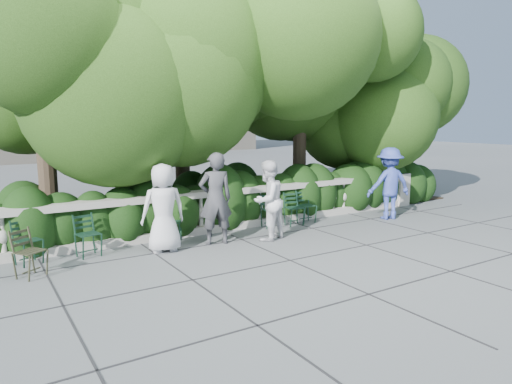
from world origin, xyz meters
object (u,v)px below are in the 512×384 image
chair_weathered (38,278)px  person_businessman (163,208)px  chair_e (309,224)px  person_older_blue (389,183)px  person_woman_grey (216,199)px  chair_d (273,228)px  chair_a (92,258)px  chair_c (172,244)px  person_casual_man (268,200)px  chair_b (34,266)px  chair_f (297,226)px

chair_weathered → person_businessman: bearing=-25.3°
chair_e → person_businessman: person_businessman is taller
person_older_blue → person_woman_grey: bearing=13.2°
person_older_blue → chair_e: bearing=-1.0°
chair_d → chair_a: bearing=-170.3°
chair_c → person_woman_grey: (0.81, -0.50, 0.98)m
chair_a → person_casual_man: bearing=-21.5°
chair_a → person_woman_grey: (2.48, -0.33, 0.98)m
chair_b → chair_f: bearing=-22.9°
chair_a → chair_c: same height
chair_d → person_businessman: bearing=-163.7°
chair_d → chair_b: bearing=-171.8°
chair_a → person_casual_man: person_casual_man is taller
chair_d → chair_weathered: size_ratio=1.00×
chair_c → person_casual_man: size_ratio=0.48×
chair_b → chair_f: 5.94m
chair_c → chair_d: 2.64m
chair_a → chair_weathered: 1.24m
chair_a → chair_b: size_ratio=1.00×
person_woman_grey → person_older_blue: 5.07m
chair_c → person_businessman: (-0.33, -0.46, 0.89)m
chair_e → person_older_blue: bearing=-13.9°
chair_a → chair_weathered: same height
chair_f → chair_a: bearing=-171.8°
chair_d → chair_f: size_ratio=1.00×
chair_b → chair_d: same height
chair_f → chair_c: bearing=-174.5°
person_woman_grey → person_older_blue: bearing=-170.5°
person_casual_man → person_woman_grey: bearing=-36.6°
chair_weathered → chair_a: bearing=-0.9°
person_businessman → chair_f: bearing=-169.1°
person_older_blue → person_businessman: bearing=13.3°
chair_a → chair_c: 1.68m
chair_c → person_businessman: size_ratio=0.47×
chair_f → person_older_blue: person_older_blue is taller
chair_f → person_older_blue: size_ratio=0.44×
chair_b → person_businessman: size_ratio=0.47×
person_businessman → chair_weathered: bearing=15.1°
chair_c → chair_f: 3.26m
chair_c → chair_weathered: bearing=-135.1°
chair_weathered → chair_b: bearing=53.5°
chair_d → chair_e: (1.07, -0.06, 0.00)m
chair_b → chair_d: bearing=-21.6°
chair_b → chair_d: 5.32m
chair_e → chair_b: bearing=-177.4°
chair_d → person_older_blue: person_older_blue is taller
chair_weathered → person_casual_man: size_ratio=0.48×
person_woman_grey → person_casual_man: (1.12, -0.30, -0.10)m
person_casual_man → chair_weathered: bearing=-21.0°
person_businessman → chair_c: bearing=-120.2°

